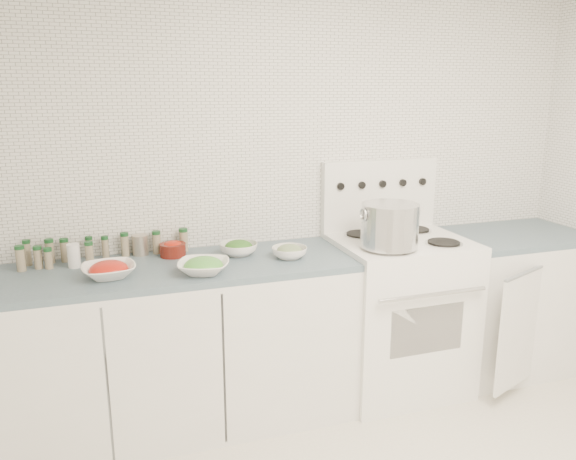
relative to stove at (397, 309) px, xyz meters
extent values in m
cube|color=white|center=(-0.48, 0.32, 0.75)|extent=(3.50, 0.02, 2.50)
cube|color=white|center=(-1.30, 0.00, -0.06)|extent=(1.85, 0.62, 0.86)
cube|color=#3F565E|center=(-1.30, 0.00, 0.39)|extent=(1.85, 0.62, 0.03)
cube|color=white|center=(0.00, -0.01, -0.04)|extent=(0.76, 0.65, 0.92)
cube|color=black|center=(0.00, -0.33, 0.00)|extent=(0.45, 0.01, 0.28)
cylinder|color=silver|center=(0.00, -0.37, 0.22)|extent=(0.65, 0.02, 0.02)
cube|color=white|center=(0.00, -0.01, 0.43)|extent=(0.76, 0.65, 0.01)
cube|color=white|center=(0.00, 0.28, 0.65)|extent=(0.76, 0.06, 0.43)
cylinder|color=silver|center=(-0.18, -0.17, 0.44)|extent=(0.21, 0.21, 0.01)
cylinder|color=black|center=(-0.18, -0.17, 0.45)|extent=(0.18, 0.18, 0.01)
cylinder|color=silver|center=(0.18, -0.17, 0.44)|extent=(0.21, 0.21, 0.01)
cylinder|color=black|center=(0.18, -0.17, 0.45)|extent=(0.18, 0.18, 0.01)
cylinder|color=silver|center=(-0.18, 0.15, 0.44)|extent=(0.21, 0.21, 0.01)
cylinder|color=black|center=(-0.18, 0.15, 0.45)|extent=(0.18, 0.18, 0.01)
cylinder|color=silver|center=(0.18, 0.15, 0.44)|extent=(0.21, 0.21, 0.01)
cylinder|color=black|center=(0.18, 0.15, 0.45)|extent=(0.18, 0.18, 0.01)
cylinder|color=black|center=(-0.28, 0.25, 0.72)|extent=(0.04, 0.02, 0.04)
cylinder|color=black|center=(-0.14, 0.25, 0.72)|extent=(0.04, 0.02, 0.04)
cylinder|color=black|center=(0.00, 0.25, 0.72)|extent=(0.04, 0.02, 0.04)
cylinder|color=black|center=(0.14, 0.25, 0.72)|extent=(0.04, 0.02, 0.04)
cylinder|color=black|center=(0.28, 0.25, 0.72)|extent=(0.04, 0.02, 0.04)
cube|color=white|center=(0.82, 0.00, -0.06)|extent=(0.89, 0.62, 0.86)
cube|color=#3F565E|center=(0.82, 0.00, 0.39)|extent=(0.89, 0.62, 0.03)
cube|color=white|center=(0.58, -0.38, -0.07)|extent=(0.38, 0.17, 0.70)
cylinder|color=silver|center=(-0.17, -0.16, 0.57)|extent=(0.31, 0.31, 0.24)
cylinder|color=orange|center=(-0.17, -0.16, 0.67)|extent=(0.28, 0.28, 0.03)
torus|color=silver|center=(-0.33, -0.16, 0.64)|extent=(0.01, 0.08, 0.08)
torus|color=silver|center=(-0.01, -0.16, 0.64)|extent=(0.01, 0.08, 0.08)
imported|color=white|center=(-1.63, -0.08, 0.43)|extent=(0.28, 0.28, 0.06)
ellipsoid|color=red|center=(-1.63, -0.08, 0.45)|extent=(0.18, 0.18, 0.08)
imported|color=white|center=(-1.19, -0.16, 0.43)|extent=(0.32, 0.32, 0.06)
ellipsoid|color=#2D8A31|center=(-1.19, -0.16, 0.45)|extent=(0.18, 0.18, 0.08)
imported|color=white|center=(-0.95, 0.10, 0.44)|extent=(0.27, 0.27, 0.07)
ellipsoid|color=#275C1A|center=(-0.95, 0.10, 0.45)|extent=(0.15, 0.15, 0.07)
imported|color=white|center=(-0.70, -0.05, 0.43)|extent=(0.19, 0.19, 0.06)
ellipsoid|color=#23431B|center=(-0.70, -0.05, 0.45)|extent=(0.14, 0.14, 0.06)
cylinder|color=#56150E|center=(-1.29, 0.18, 0.44)|extent=(0.14, 0.14, 0.07)
ellipsoid|color=#B21F0C|center=(-1.29, 0.18, 0.46)|extent=(0.10, 0.10, 0.05)
cylinder|color=white|center=(-1.80, 0.14, 0.47)|extent=(0.08, 0.08, 0.12)
cylinder|color=#A79C8D|center=(-1.46, 0.26, 0.46)|extent=(0.09, 0.09, 0.11)
cylinder|color=gray|center=(-2.03, 0.25, 0.46)|extent=(0.04, 0.04, 0.12)
cylinder|color=#12411C|center=(-2.03, 0.25, 0.53)|extent=(0.04, 0.04, 0.02)
cylinder|color=gray|center=(-1.92, 0.26, 0.46)|extent=(0.04, 0.04, 0.11)
cylinder|color=#12411C|center=(-1.92, 0.26, 0.52)|extent=(0.05, 0.05, 0.02)
cylinder|color=gray|center=(-1.85, 0.26, 0.46)|extent=(0.04, 0.04, 0.11)
cylinder|color=#12411C|center=(-1.85, 0.26, 0.52)|extent=(0.05, 0.05, 0.02)
cylinder|color=gray|center=(-1.72, 0.26, 0.46)|extent=(0.04, 0.04, 0.11)
cylinder|color=#12411C|center=(-1.72, 0.26, 0.52)|extent=(0.04, 0.04, 0.02)
cylinder|color=gray|center=(-1.64, 0.26, 0.45)|extent=(0.04, 0.04, 0.10)
cylinder|color=#12411C|center=(-1.64, 0.26, 0.52)|extent=(0.04, 0.04, 0.02)
cylinder|color=gray|center=(-1.54, 0.26, 0.46)|extent=(0.04, 0.04, 0.11)
cylinder|color=#12411C|center=(-1.54, 0.26, 0.53)|extent=(0.04, 0.04, 0.02)
cylinder|color=gray|center=(-1.37, 0.26, 0.46)|extent=(0.04, 0.04, 0.11)
cylinder|color=#12411C|center=(-1.37, 0.26, 0.52)|extent=(0.05, 0.05, 0.02)
cylinder|color=gray|center=(-1.22, 0.26, 0.46)|extent=(0.05, 0.05, 0.11)
cylinder|color=#12411C|center=(-1.22, 0.26, 0.53)|extent=(0.05, 0.05, 0.02)
cylinder|color=gray|center=(-2.05, 0.16, 0.46)|extent=(0.04, 0.04, 0.11)
cylinder|color=#12411C|center=(-2.05, 0.16, 0.53)|extent=(0.05, 0.05, 0.02)
cylinder|color=gray|center=(-1.92, 0.16, 0.45)|extent=(0.04, 0.04, 0.09)
cylinder|color=#12411C|center=(-1.92, 0.16, 0.50)|extent=(0.04, 0.04, 0.02)
cylinder|color=gray|center=(-1.97, 0.18, 0.45)|extent=(0.04, 0.04, 0.10)
cylinder|color=#12411C|center=(-1.97, 0.18, 0.51)|extent=(0.04, 0.04, 0.02)
cylinder|color=gray|center=(-1.72, 0.15, 0.46)|extent=(0.04, 0.04, 0.11)
cylinder|color=#12411C|center=(-1.72, 0.15, 0.52)|extent=(0.04, 0.04, 0.02)
camera|label=1|loc=(-1.63, -2.80, 1.29)|focal=35.00mm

